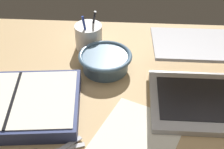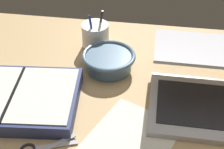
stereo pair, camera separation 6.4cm
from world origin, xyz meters
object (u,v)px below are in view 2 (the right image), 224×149
Objects in this scene: bowl at (109,60)px; pen_cup at (95,36)px; laptop at (217,88)px; planner at (15,98)px.

bowl is 14.05cm from pen_cup.
bowl is (-32.00, 11.22, -2.31)cm from laptop.
laptop is at bearing -19.33° from bowl.
pen_cup is at bearing 148.83° from laptop.
planner is (-23.34, -20.53, -1.02)cm from bowl.
laptop is 56.21cm from planner.
bowl is at bearing -61.07° from pen_cup.
bowl is 0.46× the size of planner.
pen_cup reaches higher than bowl.
pen_cup is 0.36× the size of planner.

